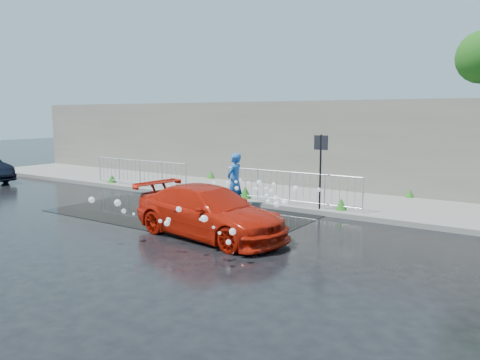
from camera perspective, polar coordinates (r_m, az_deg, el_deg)
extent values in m
plane|color=black|center=(14.82, -10.57, -4.27)|extent=(90.00, 90.00, 0.00)
cube|color=slate|center=(18.63, 0.25, -1.38)|extent=(30.00, 4.00, 0.15)
cube|color=slate|center=(17.02, -3.49, -2.27)|extent=(30.00, 0.25, 0.16)
cube|color=#665E56|center=(20.28, 3.72, 4.57)|extent=(30.00, 0.60, 3.50)
cube|color=black|center=(15.20, -6.58, -3.85)|extent=(8.00, 5.00, 0.01)
cylinder|color=black|center=(14.79, 9.75, 0.64)|extent=(0.06, 0.06, 2.50)
cube|color=black|center=(14.69, 9.84, 4.51)|extent=(0.45, 0.04, 0.45)
cylinder|color=silver|center=(21.69, -16.70, 1.29)|extent=(0.05, 0.05, 1.10)
cylinder|color=silver|center=(18.13, -6.60, 0.31)|extent=(0.05, 0.05, 1.10)
cylinder|color=silver|center=(19.78, -12.14, 2.34)|extent=(5.00, 0.04, 0.04)
cylinder|color=silver|center=(19.89, -12.06, -0.38)|extent=(5.00, 0.04, 0.04)
cylinder|color=silver|center=(16.91, -1.44, -0.20)|extent=(0.05, 0.05, 1.10)
cylinder|color=silver|center=(14.62, 14.75, -1.77)|extent=(0.05, 0.05, 1.10)
cylinder|color=silver|center=(15.54, 6.09, 0.96)|extent=(5.00, 0.04, 0.04)
cylinder|color=silver|center=(15.68, 6.04, -2.49)|extent=(5.00, 0.04, 0.04)
cone|color=#215015|center=(21.24, -15.35, 0.18)|extent=(0.40, 0.40, 0.34)
cone|color=#215015|center=(18.55, -7.65, -0.82)|extent=(0.36, 0.36, 0.28)
cone|color=#215015|center=(16.61, 0.63, -1.48)|extent=(0.44, 0.44, 0.45)
cone|color=#215015|center=(14.97, 12.23, -2.89)|extent=(0.38, 0.38, 0.37)
cone|color=#215015|center=(21.85, -3.53, 0.67)|extent=(0.42, 0.42, 0.35)
cone|color=#215015|center=(17.92, 19.98, -1.53)|extent=(0.34, 0.34, 0.29)
sphere|color=white|center=(13.73, 9.61, -1.18)|extent=(0.12, 0.12, 0.12)
sphere|color=white|center=(12.18, 4.56, -5.01)|extent=(0.12, 0.12, 0.12)
sphere|color=white|center=(13.53, -1.68, -3.24)|extent=(0.15, 0.15, 0.15)
sphere|color=white|center=(14.48, 2.36, -0.33)|extent=(0.17, 0.17, 0.17)
sphere|color=white|center=(14.86, 0.07, 0.06)|extent=(0.08, 0.08, 0.08)
sphere|color=white|center=(13.28, 4.81, -2.26)|extent=(0.07, 0.07, 0.07)
sphere|color=white|center=(15.17, 0.10, -0.15)|extent=(0.08, 0.08, 0.08)
sphere|color=white|center=(13.87, -2.73, -2.71)|extent=(0.13, 0.13, 0.13)
sphere|color=white|center=(13.29, 4.34, -2.39)|extent=(0.07, 0.07, 0.07)
sphere|color=white|center=(12.49, 2.82, -4.78)|extent=(0.16, 0.16, 0.16)
sphere|color=white|center=(13.54, 6.65, -1.25)|extent=(0.07, 0.07, 0.07)
sphere|color=white|center=(14.66, -1.62, -1.20)|extent=(0.10, 0.10, 0.10)
sphere|color=white|center=(13.01, 4.40, -2.26)|extent=(0.16, 0.16, 0.16)
sphere|color=white|center=(14.16, 3.07, -1.07)|extent=(0.09, 0.09, 0.09)
sphere|color=white|center=(14.30, -4.81, -2.95)|extent=(0.16, 0.16, 0.16)
sphere|color=white|center=(13.52, -5.59, -4.00)|extent=(0.06, 0.06, 0.06)
sphere|color=white|center=(14.09, 1.82, -1.09)|extent=(0.08, 0.08, 0.08)
sphere|color=white|center=(13.00, 3.46, -2.64)|extent=(0.14, 0.14, 0.14)
sphere|color=white|center=(15.03, -1.51, -0.66)|extent=(0.08, 0.08, 0.08)
sphere|color=white|center=(13.82, 3.85, -1.37)|extent=(0.13, 0.13, 0.13)
sphere|color=white|center=(13.82, 6.81, -0.98)|extent=(0.16, 0.16, 0.16)
sphere|color=white|center=(12.77, 4.49, -2.98)|extent=(0.18, 0.18, 0.18)
sphere|color=white|center=(12.24, 4.80, -5.41)|extent=(0.07, 0.07, 0.07)
sphere|color=white|center=(13.41, -4.35, -4.19)|extent=(0.16, 0.16, 0.16)
sphere|color=white|center=(14.58, -1.46, -0.37)|extent=(0.14, 0.14, 0.14)
sphere|color=white|center=(14.61, 1.03, -0.35)|extent=(0.10, 0.10, 0.10)
sphere|color=white|center=(12.72, 1.81, -4.25)|extent=(0.13, 0.13, 0.13)
sphere|color=white|center=(12.57, 2.86, -4.05)|extent=(0.14, 0.14, 0.14)
sphere|color=white|center=(15.07, -0.50, -0.23)|extent=(0.10, 0.10, 0.10)
sphere|color=white|center=(13.08, 0.22, -3.55)|extent=(0.08, 0.08, 0.08)
sphere|color=white|center=(14.83, -3.18, -0.35)|extent=(0.11, 0.11, 0.11)
sphere|color=white|center=(13.06, 5.52, -2.83)|extent=(0.17, 0.17, 0.17)
sphere|color=white|center=(14.36, 4.14, -0.53)|extent=(0.12, 0.12, 0.12)
sphere|color=white|center=(14.30, 2.03, -1.15)|extent=(0.13, 0.13, 0.13)
sphere|color=white|center=(12.69, 1.89, -4.62)|extent=(0.17, 0.17, 0.17)
sphere|color=white|center=(14.28, 3.28, -1.05)|extent=(0.09, 0.09, 0.09)
sphere|color=white|center=(13.26, 5.23, -2.66)|extent=(0.10, 0.10, 0.10)
sphere|color=white|center=(14.17, -0.41, -1.02)|extent=(0.13, 0.13, 0.13)
sphere|color=white|center=(14.27, -4.36, -2.35)|extent=(0.11, 0.11, 0.11)
sphere|color=white|center=(13.61, 3.28, -1.95)|extent=(0.13, 0.13, 0.13)
sphere|color=white|center=(10.04, -2.51, -6.49)|extent=(0.07, 0.07, 0.07)
sphere|color=white|center=(10.45, -1.41, -7.59)|extent=(0.12, 0.12, 0.12)
sphere|color=white|center=(10.65, -8.90, -5.24)|extent=(0.13, 0.13, 0.13)
sphere|color=white|center=(10.69, -9.70, -4.96)|extent=(0.09, 0.09, 0.09)
sphere|color=white|center=(9.76, -0.91, -6.31)|extent=(0.15, 0.15, 0.15)
sphere|color=white|center=(9.82, -4.29, -4.72)|extent=(0.13, 0.13, 0.13)
sphere|color=white|center=(11.56, -12.84, -4.06)|extent=(0.07, 0.07, 0.07)
sphere|color=white|center=(9.90, -4.82, -4.81)|extent=(0.06, 0.06, 0.06)
sphere|color=white|center=(11.78, -13.99, -3.70)|extent=(0.12, 0.12, 0.12)
sphere|color=white|center=(10.23, -7.47, -3.56)|extent=(0.12, 0.12, 0.12)
sphere|color=white|center=(11.37, -8.73, -4.81)|extent=(0.12, 0.12, 0.12)
sphere|color=white|center=(11.57, -17.63, -2.32)|extent=(0.15, 0.15, 0.15)
sphere|color=white|center=(9.90, -3.26, -5.79)|extent=(0.07, 0.07, 0.07)
sphere|color=white|center=(11.68, -14.70, -2.71)|extent=(0.17, 0.17, 0.17)
sphere|color=white|center=(9.41, -4.43, -4.71)|extent=(0.14, 0.14, 0.14)
imported|color=#B11607|center=(12.01, -3.75, -3.89)|extent=(4.64, 2.35, 1.29)
imported|color=#235BAF|center=(15.46, -0.67, -0.12)|extent=(0.48, 0.70, 1.86)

